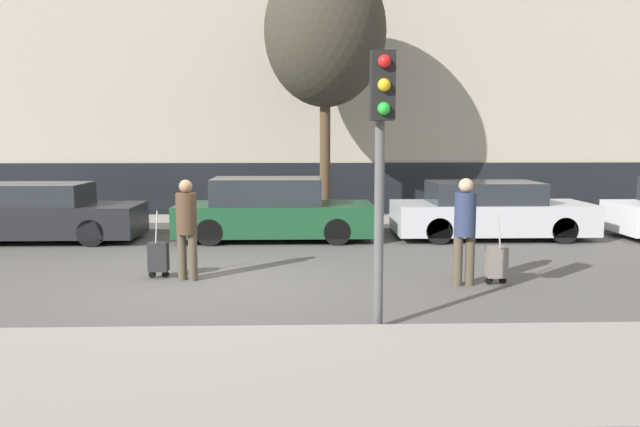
{
  "coord_description": "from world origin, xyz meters",
  "views": [
    {
      "loc": [
        1.36,
        -9.81,
        2.37
      ],
      "look_at": [
        1.73,
        1.8,
        0.95
      ],
      "focal_mm": 35.0,
      "sensor_mm": 36.0,
      "label": 1
    }
  ],
  "objects_px": {
    "parked_car_0": "(38,214)",
    "pedestrian_left": "(187,224)",
    "parked_car_1": "(273,211)",
    "traffic_light": "(381,134)",
    "bare_tree_near_crossing": "(325,32)",
    "pedestrian_right": "(465,225)",
    "parked_car_2": "(489,212)",
    "trolley_left": "(158,257)",
    "parked_bicycle": "(244,207)",
    "trolley_right": "(497,262)"
  },
  "relations": [
    {
      "from": "parked_car_0",
      "to": "pedestrian_left",
      "type": "relative_size",
      "value": 2.7
    },
    {
      "from": "parked_car_1",
      "to": "traffic_light",
      "type": "bearing_deg",
      "value": -76.97
    },
    {
      "from": "bare_tree_near_crossing",
      "to": "pedestrian_left",
      "type": "bearing_deg",
      "value": -112.08
    },
    {
      "from": "parked_car_1",
      "to": "pedestrian_right",
      "type": "bearing_deg",
      "value": -54.8
    },
    {
      "from": "parked_car_0",
      "to": "pedestrian_left",
      "type": "height_order",
      "value": "pedestrian_left"
    },
    {
      "from": "parked_car_1",
      "to": "parked_car_2",
      "type": "bearing_deg",
      "value": 0.69
    },
    {
      "from": "parked_car_2",
      "to": "pedestrian_right",
      "type": "relative_size",
      "value": 2.63
    },
    {
      "from": "pedestrian_left",
      "to": "bare_tree_near_crossing",
      "type": "height_order",
      "value": "bare_tree_near_crossing"
    },
    {
      "from": "parked_car_0",
      "to": "trolley_left",
      "type": "distance_m",
      "value": 5.31
    },
    {
      "from": "parked_car_0",
      "to": "parked_car_1",
      "type": "height_order",
      "value": "parked_car_1"
    },
    {
      "from": "trolley_left",
      "to": "bare_tree_near_crossing",
      "type": "distance_m",
      "value": 8.29
    },
    {
      "from": "pedestrian_right",
      "to": "parked_car_2",
      "type": "bearing_deg",
      "value": -116.62
    },
    {
      "from": "parked_car_1",
      "to": "traffic_light",
      "type": "height_order",
      "value": "traffic_light"
    },
    {
      "from": "pedestrian_left",
      "to": "bare_tree_near_crossing",
      "type": "distance_m",
      "value": 7.92
    },
    {
      "from": "parked_car_1",
      "to": "traffic_light",
      "type": "distance_m",
      "value": 7.33
    },
    {
      "from": "traffic_light",
      "to": "bare_tree_near_crossing",
      "type": "bearing_deg",
      "value": 91.92
    },
    {
      "from": "parked_car_0",
      "to": "parked_car_2",
      "type": "relative_size",
      "value": 1.0
    },
    {
      "from": "parked_car_0",
      "to": "parked_car_2",
      "type": "height_order",
      "value": "parked_car_2"
    },
    {
      "from": "pedestrian_left",
      "to": "traffic_light",
      "type": "relative_size",
      "value": 0.5
    },
    {
      "from": "parked_car_2",
      "to": "trolley_left",
      "type": "relative_size",
      "value": 3.96
    },
    {
      "from": "bare_tree_near_crossing",
      "to": "parked_bicycle",
      "type": "bearing_deg",
      "value": 173.65
    },
    {
      "from": "parked_car_0",
      "to": "bare_tree_near_crossing",
      "type": "height_order",
      "value": "bare_tree_near_crossing"
    },
    {
      "from": "pedestrian_left",
      "to": "trolley_left",
      "type": "height_order",
      "value": "pedestrian_left"
    },
    {
      "from": "parked_car_2",
      "to": "parked_bicycle",
      "type": "relative_size",
      "value": 2.57
    },
    {
      "from": "trolley_left",
      "to": "trolley_right",
      "type": "xyz_separation_m",
      "value": [
        5.58,
        -0.65,
        0.0
      ]
    },
    {
      "from": "parked_car_1",
      "to": "parked_car_2",
      "type": "xyz_separation_m",
      "value": [
        5.09,
        0.06,
        -0.04
      ]
    },
    {
      "from": "pedestrian_left",
      "to": "trolley_left",
      "type": "distance_m",
      "value": 0.81
    },
    {
      "from": "parked_car_0",
      "to": "pedestrian_left",
      "type": "bearing_deg",
      "value": -44.52
    },
    {
      "from": "parked_car_1",
      "to": "trolley_left",
      "type": "bearing_deg",
      "value": -114.2
    },
    {
      "from": "trolley_left",
      "to": "traffic_light",
      "type": "xyz_separation_m",
      "value": [
        3.37,
        -3.01,
        2.05
      ]
    },
    {
      "from": "pedestrian_left",
      "to": "traffic_light",
      "type": "height_order",
      "value": "traffic_light"
    },
    {
      "from": "parked_car_0",
      "to": "pedestrian_right",
      "type": "height_order",
      "value": "pedestrian_right"
    },
    {
      "from": "parked_car_0",
      "to": "parked_car_2",
      "type": "xyz_separation_m",
      "value": [
        10.47,
        0.1,
        0.0
      ]
    },
    {
      "from": "pedestrian_right",
      "to": "bare_tree_near_crossing",
      "type": "distance_m",
      "value": 8.17
    },
    {
      "from": "parked_car_2",
      "to": "bare_tree_near_crossing",
      "type": "relative_size",
      "value": 0.66
    },
    {
      "from": "pedestrian_right",
      "to": "traffic_light",
      "type": "height_order",
      "value": "traffic_light"
    },
    {
      "from": "trolley_left",
      "to": "bare_tree_near_crossing",
      "type": "bearing_deg",
      "value": 63.31
    },
    {
      "from": "traffic_light",
      "to": "trolley_left",
      "type": "bearing_deg",
      "value": 138.24
    },
    {
      "from": "trolley_right",
      "to": "parked_car_0",
      "type": "bearing_deg",
      "value": 153.72
    },
    {
      "from": "trolley_right",
      "to": "parked_car_1",
      "type": "bearing_deg",
      "value": 129.78
    },
    {
      "from": "parked_car_0",
      "to": "trolley_left",
      "type": "relative_size",
      "value": 3.95
    },
    {
      "from": "pedestrian_left",
      "to": "traffic_light",
      "type": "distance_m",
      "value": 4.28
    },
    {
      "from": "trolley_right",
      "to": "bare_tree_near_crossing",
      "type": "distance_m",
      "value": 8.6
    },
    {
      "from": "parked_bicycle",
      "to": "bare_tree_near_crossing",
      "type": "height_order",
      "value": "bare_tree_near_crossing"
    },
    {
      "from": "parked_car_2",
      "to": "traffic_light",
      "type": "relative_size",
      "value": 1.35
    },
    {
      "from": "pedestrian_right",
      "to": "parked_bicycle",
      "type": "height_order",
      "value": "pedestrian_right"
    },
    {
      "from": "parked_car_1",
      "to": "parked_bicycle",
      "type": "relative_size",
      "value": 2.55
    },
    {
      "from": "pedestrian_left",
      "to": "parked_car_1",
      "type": "bearing_deg",
      "value": 91.69
    },
    {
      "from": "parked_car_1",
      "to": "pedestrian_right",
      "type": "relative_size",
      "value": 2.61
    },
    {
      "from": "pedestrian_right",
      "to": "parked_bicycle",
      "type": "relative_size",
      "value": 0.98
    }
  ]
}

